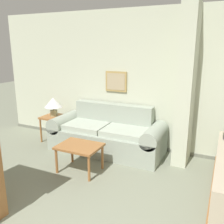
% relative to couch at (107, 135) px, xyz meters
% --- Properties ---
extents(wall_back, '(7.19, 0.16, 2.60)m').
position_rel_couch_xyz_m(wall_back, '(0.91, 0.48, 0.98)').
color(wall_back, beige).
rests_on(wall_back, ground_plane).
extents(wall_partition_pillar, '(0.24, 0.56, 2.60)m').
position_rel_couch_xyz_m(wall_partition_pillar, '(1.36, 0.14, 0.98)').
color(wall_partition_pillar, beige).
rests_on(wall_partition_pillar, ground_plane).
extents(couch, '(2.14, 0.84, 0.86)m').
position_rel_couch_xyz_m(couch, '(0.00, 0.00, 0.00)').
color(couch, '#99A393').
rests_on(couch, ground_plane).
extents(coffee_table, '(0.66, 0.51, 0.44)m').
position_rel_couch_xyz_m(coffee_table, '(-0.04, -0.91, 0.06)').
color(coffee_table, '#996033').
rests_on(coffee_table, ground_plane).
extents(side_table, '(0.46, 0.46, 0.53)m').
position_rel_couch_xyz_m(side_table, '(-1.23, 0.01, 0.13)').
color(side_table, '#996033').
rests_on(side_table, ground_plane).
extents(table_lamp, '(0.36, 0.36, 0.39)m').
position_rel_couch_xyz_m(table_lamp, '(-1.23, 0.01, 0.49)').
color(table_lamp, tan).
rests_on(table_lamp, side_table).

